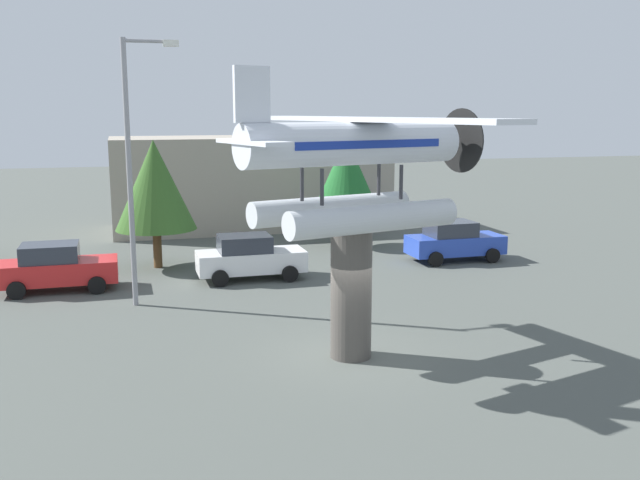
{
  "coord_description": "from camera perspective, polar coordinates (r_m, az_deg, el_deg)",
  "views": [
    {
      "loc": [
        -5.73,
        -17.01,
        6.52
      ],
      "look_at": [
        0.0,
        3.0,
        2.66
      ],
      "focal_mm": 39.17,
      "sensor_mm": 36.0,
      "label": 1
    }
  ],
  "objects": [
    {
      "name": "floatplane_monument",
      "position": [
        18.07,
        2.99,
        6.36
      ],
      "size": [
        7.18,
        10.34,
        4.0
      ],
      "rotation": [
        0.0,
        0.0,
        0.26
      ],
      "color": "silver",
      "rests_on": "display_pedestal"
    },
    {
      "name": "car_near_red",
      "position": [
        27.34,
        -20.74,
        -2.1
      ],
      "size": [
        4.2,
        2.02,
        1.76
      ],
      "color": "red",
      "rests_on": "ground"
    },
    {
      "name": "ground_plane",
      "position": [
        19.1,
        2.51,
        -9.46
      ],
      "size": [
        140.0,
        140.0,
        0.0
      ],
      "primitive_type": "plane",
      "color": "#4C514C"
    },
    {
      "name": "streetlight_primary",
      "position": [
        23.89,
        -14.95,
        6.66
      ],
      "size": [
        1.84,
        0.28,
        8.83
      ],
      "color": "gray",
      "rests_on": "ground"
    },
    {
      "name": "car_far_blue",
      "position": [
        31.28,
        10.9,
        -0.08
      ],
      "size": [
        4.2,
        2.02,
        1.76
      ],
      "color": "#2847B7",
      "rests_on": "ground"
    },
    {
      "name": "car_mid_white",
      "position": [
        27.46,
        -5.79,
        -1.4
      ],
      "size": [
        4.2,
        2.02,
        1.76
      ],
      "color": "white",
      "rests_on": "ground"
    },
    {
      "name": "tree_east",
      "position": [
        29.79,
        -13.35,
        4.38
      ],
      "size": [
        3.35,
        3.35,
        5.37
      ],
      "color": "brown",
      "rests_on": "ground"
    },
    {
      "name": "storefront_building",
      "position": [
        39.85,
        -5.72,
        4.73
      ],
      "size": [
        15.16,
        5.89,
        5.1
      ],
      "primitive_type": "cube",
      "color": "#9E9384",
      "rests_on": "ground"
    },
    {
      "name": "display_pedestal",
      "position": [
        18.57,
        2.56,
        -4.31
      ],
      "size": [
        1.1,
        1.1,
        3.55
      ],
      "primitive_type": "cylinder",
      "color": "#4C4742",
      "rests_on": "ground"
    },
    {
      "name": "tree_center_back",
      "position": [
        33.76,
        2.15,
        5.7
      ],
      "size": [
        2.88,
        2.88,
        5.33
      ],
      "color": "brown",
      "rests_on": "ground"
    }
  ]
}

